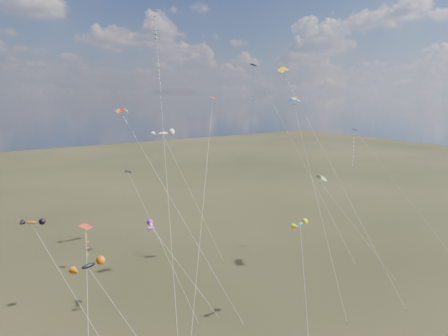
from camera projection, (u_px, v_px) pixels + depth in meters
diamond_black_high at (259, 93)px, 70.96m from camera, size 11.33×16.95×34.78m
diamond_navy_tall at (157, 46)px, 67.01m from camera, size 12.75×30.72×43.79m
diamond_black_mid at (146, 210)px, 52.92m from camera, size 5.77×10.11×19.56m
diamond_red_low at (87, 248)px, 45.16m from camera, size 4.62×12.81×15.03m
diamond_navy_right at (358, 152)px, 74.73m from camera, size 8.87×17.90×23.11m
diamond_orange_center at (206, 168)px, 57.08m from camera, size 16.68×20.56×29.09m
parafoil_yellow at (286, 70)px, 61.38m from camera, size 7.56×19.99×34.02m
parafoil_blue_white at (294, 100)px, 67.95m from camera, size 9.68×20.96×29.28m
parafoil_striped at (322, 176)px, 68.14m from camera, size 6.22×13.90×16.43m
parafoil_tricolor at (123, 112)px, 57.45m from camera, size 9.15×19.48×27.86m
novelty_black_orange at (89, 266)px, 42.43m from camera, size 7.35×8.63×12.23m
novelty_orange_black at (32, 223)px, 49.49m from camera, size 7.00×9.35×14.40m
novelty_white_purple at (151, 225)px, 54.46m from camera, size 6.73×9.49×12.45m
novelty_redwhite_stripe at (163, 134)px, 77.40m from camera, size 6.26×15.77×22.71m
novelty_blue_yellow at (300, 224)px, 52.28m from camera, size 5.53×7.18×13.32m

